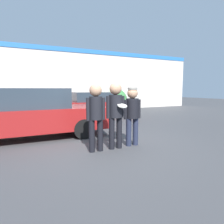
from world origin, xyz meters
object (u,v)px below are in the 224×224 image
object	(u,v)px
person_right	(132,111)
person_middle_with_frisbee	(116,110)
shrub	(117,100)
parked_car_near	(30,114)
parked_car_far	(94,104)
person_left	(96,112)

from	to	relation	value
person_right	person_middle_with_frisbee	bearing A→B (deg)	-172.78
person_middle_with_frisbee	shrub	bearing A→B (deg)	62.87
parked_car_near	parked_car_far	xyz separation A→B (m)	(3.58, 3.74, -0.08)
parked_car_far	shrub	bearing A→B (deg)	44.09
parked_car_near	person_middle_with_frisbee	bearing A→B (deg)	-48.98
person_left	parked_car_near	xyz separation A→B (m)	(-1.39, 2.24, -0.21)
parked_car_far	shrub	xyz separation A→B (m)	(2.82, 2.73, 0.07)
person_middle_with_frisbee	person_right	bearing A→B (deg)	7.22
person_left	shrub	distance (m)	10.05
person_right	parked_car_near	size ratio (longest dim) A/B	0.34
person_left	person_right	size ratio (longest dim) A/B	1.05
parked_car_far	person_left	bearing A→B (deg)	-110.12
person_right	parked_car_near	xyz separation A→B (m)	(-2.49, 2.16, -0.17)
parked_car_near	shrub	distance (m)	9.10
person_right	parked_car_near	world-z (taller)	person_right
parked_car_far	shrub	world-z (taller)	shrub
parked_car_near	shrub	bearing A→B (deg)	45.30
person_middle_with_frisbee	shrub	size ratio (longest dim) A/B	1.10
person_left	parked_car_far	xyz separation A→B (m)	(2.19, 5.98, -0.28)
person_left	person_right	bearing A→B (deg)	3.92
person_left	shrub	xyz separation A→B (m)	(5.01, 8.71, -0.21)
person_left	parked_car_near	distance (m)	2.65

